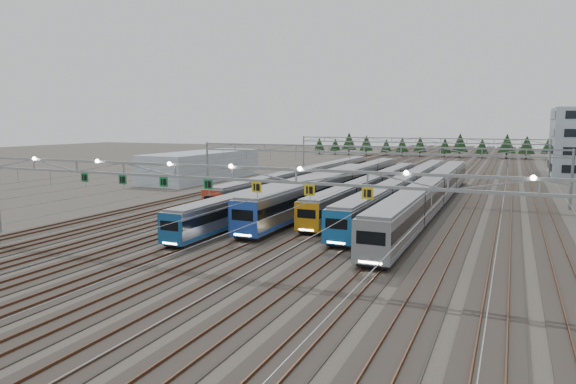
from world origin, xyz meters
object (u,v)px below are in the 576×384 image
at_px(train_e, 407,186).
at_px(train_f, 432,192).
at_px(train_c, 342,184).
at_px(train_b, 297,191).
at_px(gantry_near, 231,176).
at_px(west_shed, 202,166).
at_px(train_a, 310,177).
at_px(gantry_far, 416,144).
at_px(train_d, 373,187).
at_px(gantry_mid, 364,156).

distance_m(train_e, train_f, 7.99).
bearing_deg(train_c, train_e, 18.88).
bearing_deg(train_c, train_f, -14.64).
relative_size(train_b, train_c, 0.95).
relative_size(gantry_near, west_shed, 1.88).
distance_m(train_a, train_e, 19.27).
height_order(train_c, train_f, train_c).
bearing_deg(west_shed, train_b, -36.27).
height_order(gantry_near, west_shed, gantry_near).
xyz_separation_m(train_e, gantry_far, (-6.75, 45.49, 4.33)).
bearing_deg(train_b, train_d, 39.85).
distance_m(train_c, gantry_mid, 5.89).
relative_size(gantry_mid, gantry_far, 1.00).
height_order(train_e, gantry_mid, gantry_mid).
relative_size(train_f, gantry_near, 1.13).
bearing_deg(train_f, train_a, 149.09).
xyz_separation_m(train_e, gantry_mid, (-6.75, 0.49, 4.33)).
height_order(gantry_mid, gantry_far, same).
relative_size(train_a, train_e, 0.96).
height_order(train_a, train_e, train_e).
distance_m(train_f, west_shed, 51.35).
height_order(train_d, train_e, train_e).
relative_size(train_f, gantry_mid, 1.13).
bearing_deg(gantry_near, train_a, 103.55).
distance_m(train_a, gantry_far, 40.46).
xyz_separation_m(train_c, gantry_far, (2.25, 48.57, 4.12)).
bearing_deg(train_e, west_shed, 164.50).
height_order(train_c, west_shed, west_shed).
height_order(train_c, train_e, train_c).
bearing_deg(train_f, west_shed, 158.73).
bearing_deg(train_f, gantry_far, 102.19).
height_order(train_a, train_b, train_a).
xyz_separation_m(train_b, west_shed, (-29.85, 21.90, 0.84)).
height_order(train_c, gantry_near, gantry_near).
height_order(train_c, gantry_mid, gantry_mid).
bearing_deg(train_e, train_f, -55.73).
xyz_separation_m(train_e, train_f, (4.50, -6.60, 0.20)).
distance_m(train_a, train_b, 17.34).
bearing_deg(train_c, train_a, 132.14).
height_order(train_e, train_f, train_f).
height_order(gantry_near, gantry_far, gantry_near).
bearing_deg(west_shed, gantry_far, 42.44).
xyz_separation_m(train_d, train_f, (9.00, -4.24, 0.28)).
height_order(train_a, train_f, train_f).
relative_size(train_a, train_f, 1.00).
bearing_deg(train_b, train_e, 36.19).
height_order(gantry_far, west_shed, gantry_far).
height_order(train_a, gantry_mid, gantry_mid).
bearing_deg(gantry_mid, train_f, -32.23).
bearing_deg(train_b, gantry_mid, 56.92).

